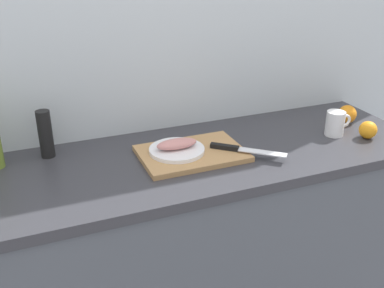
{
  "coord_description": "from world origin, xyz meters",
  "views": [
    {
      "loc": [
        -0.53,
        -1.44,
        1.65
      ],
      "look_at": [
        0.05,
        -0.0,
        0.95
      ],
      "focal_mm": 42.55,
      "sensor_mm": 36.0,
      "label": 1
    }
  ],
  "objects_px": {
    "chef_knife": "(238,149)",
    "white_plate": "(178,150)",
    "pepper_mill": "(45,134)",
    "fish_fillet": "(178,144)",
    "coffee_mug_0": "(336,123)",
    "orange_0": "(368,130)",
    "cutting_board": "(192,154)"
  },
  "relations": [
    {
      "from": "pepper_mill",
      "to": "chef_knife",
      "type": "bearing_deg",
      "value": -21.74
    },
    {
      "from": "cutting_board",
      "to": "white_plate",
      "type": "bearing_deg",
      "value": 162.16
    },
    {
      "from": "white_plate",
      "to": "coffee_mug_0",
      "type": "distance_m",
      "value": 0.68
    },
    {
      "from": "coffee_mug_0",
      "to": "orange_0",
      "type": "bearing_deg",
      "value": -36.89
    },
    {
      "from": "white_plate",
      "to": "orange_0",
      "type": "distance_m",
      "value": 0.79
    },
    {
      "from": "coffee_mug_0",
      "to": "pepper_mill",
      "type": "relative_size",
      "value": 0.64
    },
    {
      "from": "cutting_board",
      "to": "fish_fillet",
      "type": "height_order",
      "value": "fish_fillet"
    },
    {
      "from": "white_plate",
      "to": "chef_knife",
      "type": "distance_m",
      "value": 0.23
    },
    {
      "from": "fish_fillet",
      "to": "coffee_mug_0",
      "type": "relative_size",
      "value": 1.35
    },
    {
      "from": "coffee_mug_0",
      "to": "pepper_mill",
      "type": "xyz_separation_m",
      "value": [
        -1.13,
        0.24,
        0.04
      ]
    },
    {
      "from": "white_plate",
      "to": "pepper_mill",
      "type": "bearing_deg",
      "value": 157.72
    },
    {
      "from": "white_plate",
      "to": "coffee_mug_0",
      "type": "bearing_deg",
      "value": -4.34
    },
    {
      "from": "chef_knife",
      "to": "fish_fillet",
      "type": "bearing_deg",
      "value": -159.64
    },
    {
      "from": "cutting_board",
      "to": "fish_fillet",
      "type": "relative_size",
      "value": 2.49
    },
    {
      "from": "fish_fillet",
      "to": "pepper_mill",
      "type": "bearing_deg",
      "value": 157.72
    },
    {
      "from": "fish_fillet",
      "to": "orange_0",
      "type": "xyz_separation_m",
      "value": [
        0.78,
        -0.13,
        -0.02
      ]
    },
    {
      "from": "fish_fillet",
      "to": "coffee_mug_0",
      "type": "bearing_deg",
      "value": -4.34
    },
    {
      "from": "pepper_mill",
      "to": "orange_0",
      "type": "bearing_deg",
      "value": -14.28
    },
    {
      "from": "chef_knife",
      "to": "orange_0",
      "type": "distance_m",
      "value": 0.57
    },
    {
      "from": "white_plate",
      "to": "fish_fillet",
      "type": "bearing_deg",
      "value": -90.0
    },
    {
      "from": "cutting_board",
      "to": "orange_0",
      "type": "relative_size",
      "value": 5.36
    },
    {
      "from": "fish_fillet",
      "to": "coffee_mug_0",
      "type": "height_order",
      "value": "coffee_mug_0"
    },
    {
      "from": "orange_0",
      "to": "fish_fillet",
      "type": "bearing_deg",
      "value": 170.63
    },
    {
      "from": "chef_knife",
      "to": "white_plate",
      "type": "bearing_deg",
      "value": -159.64
    },
    {
      "from": "fish_fillet",
      "to": "orange_0",
      "type": "distance_m",
      "value": 0.79
    },
    {
      "from": "chef_knife",
      "to": "cutting_board",
      "type": "bearing_deg",
      "value": -160.49
    },
    {
      "from": "cutting_board",
      "to": "pepper_mill",
      "type": "relative_size",
      "value": 2.14
    },
    {
      "from": "cutting_board",
      "to": "coffee_mug_0",
      "type": "height_order",
      "value": "coffee_mug_0"
    },
    {
      "from": "chef_knife",
      "to": "coffee_mug_0",
      "type": "xyz_separation_m",
      "value": [
        0.47,
        0.03,
        0.02
      ]
    },
    {
      "from": "white_plate",
      "to": "chef_knife",
      "type": "relative_size",
      "value": 0.88
    },
    {
      "from": "fish_fillet",
      "to": "pepper_mill",
      "type": "distance_m",
      "value": 0.49
    },
    {
      "from": "fish_fillet",
      "to": "pepper_mill",
      "type": "height_order",
      "value": "pepper_mill"
    }
  ]
}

